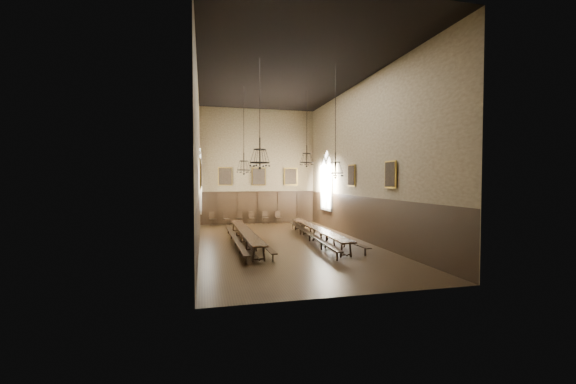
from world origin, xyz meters
name	(u,v)px	position (x,y,z in m)	size (l,w,h in m)	color
floor	(284,243)	(0.00, 0.00, -0.01)	(9.00, 18.00, 0.02)	black
ceiling	(284,76)	(0.00, 0.00, 9.01)	(9.00, 18.00, 0.02)	black
wall_back	(258,166)	(0.00, 9.01, 4.50)	(9.00, 0.02, 9.00)	#877653
wall_front	(353,144)	(0.00, -9.01, 4.50)	(9.00, 0.02, 9.00)	#877653
wall_left	(198,159)	(-4.51, 0.00, 4.50)	(0.02, 18.00, 9.00)	#877653
wall_right	(361,161)	(4.51, 0.00, 4.50)	(0.02, 18.00, 9.00)	#877653
wainscot_panelling	(284,220)	(0.00, 0.00, 1.25)	(9.00, 18.00, 2.50)	black
table_left	(245,237)	(-2.08, 0.27, 0.37)	(0.81, 9.55, 0.74)	black
table_right	(317,234)	(1.97, 0.19, 0.37)	(0.85, 9.49, 0.74)	black
bench_left_outer	(235,240)	(-2.65, -0.10, 0.26)	(0.42, 9.25, 0.42)	black
bench_left_inner	(257,239)	(-1.47, 0.04, 0.26)	(0.37, 9.05, 0.41)	black
bench_right_inner	(309,236)	(1.51, 0.19, 0.30)	(0.87, 10.53, 0.47)	black
bench_right_outer	(327,236)	(2.59, 0.22, 0.26)	(0.87, 9.18, 0.41)	black
chair_0	(212,221)	(-3.61, 8.47, 0.30)	(0.55, 0.55, 1.00)	black
chair_1	(226,221)	(-2.54, 8.54, 0.29)	(0.54, 0.54, 0.97)	black
chair_2	(239,221)	(-1.56, 8.59, 0.29)	(0.49, 0.49, 0.97)	black
chair_3	(251,220)	(-0.62, 8.59, 0.29)	(0.46, 0.46, 0.97)	black
chair_4	(265,220)	(0.46, 8.54, 0.29)	(0.48, 0.48, 0.98)	black
chair_5	(278,220)	(1.50, 8.57, 0.29)	(0.50, 0.50, 0.97)	black
chandelier_back_left	(244,164)	(-1.87, 2.56, 4.38)	(0.83, 0.83, 5.12)	black
chandelier_back_right	(307,157)	(2.01, 2.43, 4.83)	(0.86, 0.86, 4.63)	black
chandelier_front_left	(260,156)	(-1.71, -2.54, 4.54)	(0.93, 0.93, 4.93)	black
chandelier_front_right	(335,165)	(1.95, -2.59, 4.15)	(0.81, 0.81, 5.37)	black
portrait_back_0	(225,176)	(-2.60, 8.88, 3.70)	(1.10, 0.12, 1.40)	#AC8329
portrait_back_1	(259,177)	(0.00, 8.88, 3.70)	(1.10, 0.12, 1.40)	#AC8329
portrait_back_2	(291,177)	(2.60, 8.88, 3.70)	(1.10, 0.12, 1.40)	#AC8329
portrait_left_0	(201,175)	(-4.38, 1.00, 3.70)	(0.12, 1.00, 1.30)	#AC8329
portrait_left_1	(200,174)	(-4.38, -3.50, 3.70)	(0.12, 1.00, 1.30)	#AC8329
portrait_right_0	(352,176)	(4.38, 1.00, 3.70)	(0.12, 1.00, 1.30)	#AC8329
portrait_right_1	(390,174)	(4.38, -3.50, 3.70)	(0.12, 1.00, 1.30)	#AC8329
window_right	(327,180)	(4.43, 5.50, 3.40)	(0.20, 2.20, 4.60)	white
window_left	(200,180)	(-4.43, 5.50, 3.40)	(0.20, 2.20, 4.60)	white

